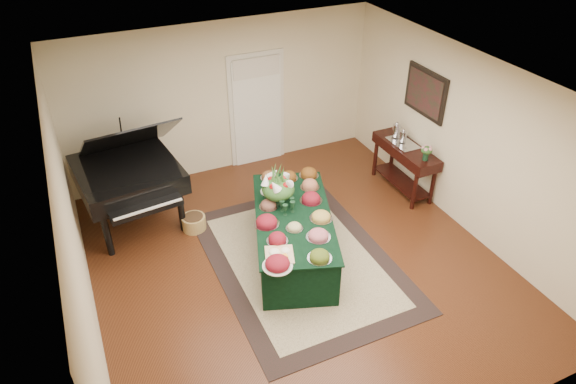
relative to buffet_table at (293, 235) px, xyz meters
name	(u,v)px	position (x,y,z in m)	size (l,w,h in m)	color
ground	(297,263)	(-0.03, -0.18, -0.37)	(6.00, 6.00, 0.00)	black
area_rug	(301,260)	(0.05, -0.16, -0.36)	(2.42, 3.39, 0.01)	black
kitchen_doorway	(257,111)	(0.57, 2.78, 0.66)	(1.05, 0.07, 2.10)	silver
buffet_table	(293,235)	(0.00, 0.00, 0.00)	(1.72, 2.44, 0.73)	black
food_platters	(293,210)	(0.01, 0.04, 0.41)	(1.62, 2.28, 0.13)	#BAB9C3
cutting_board	(279,252)	(-0.51, -0.68, 0.39)	(0.45, 0.45, 0.10)	tan
green_goblets	(288,206)	(-0.04, 0.11, 0.45)	(0.23, 0.20, 0.18)	black
floral_centerpiece	(278,185)	(-0.06, 0.38, 0.65)	(0.49, 0.49, 0.49)	black
grand_piano	(128,173)	(-1.92, 1.79, 0.52)	(1.68, 1.88, 1.77)	black
wicker_basket	(194,223)	(-1.14, 1.21, -0.25)	(0.37, 0.37, 0.23)	olive
mahogany_sideboard	(405,156)	(2.46, 0.83, 0.29)	(0.45, 1.38, 0.84)	black
tea_service	(400,135)	(2.46, 1.03, 0.59)	(0.34, 0.58, 0.30)	#BAB9C3
pink_bouquet	(427,151)	(2.46, 0.33, 0.65)	(0.20, 0.20, 0.26)	black
wall_painting	(425,93)	(2.69, 0.83, 1.38)	(0.05, 0.95, 0.75)	black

